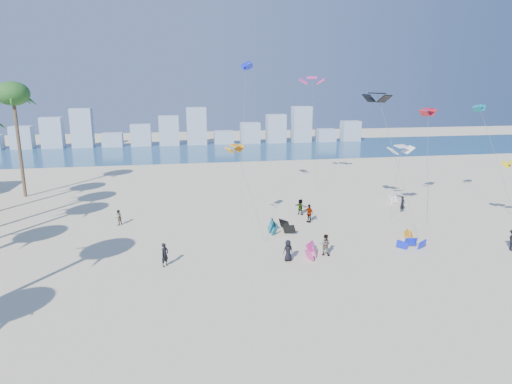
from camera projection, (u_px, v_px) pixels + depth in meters
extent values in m
plane|color=beige|center=(255.00, 346.00, 23.76)|extent=(220.00, 220.00, 0.00)
plane|color=navy|center=(193.00, 151.00, 92.53)|extent=(220.00, 220.00, 0.00)
imported|color=black|center=(165.00, 255.00, 33.91)|extent=(0.79, 0.80, 1.87)
imported|color=gray|center=(325.00, 245.00, 36.15)|extent=(1.09, 1.02, 1.79)
imported|color=black|center=(288.00, 251.00, 34.97)|extent=(0.92, 0.69, 1.71)
imported|color=gray|center=(309.00, 213.00, 44.74)|extent=(0.96, 1.17, 1.87)
imported|color=gray|center=(300.00, 207.00, 47.38)|extent=(1.41, 1.52, 1.70)
imported|color=black|center=(402.00, 204.00, 48.47)|extent=(0.76, 0.67, 1.75)
imported|color=gray|center=(118.00, 218.00, 43.89)|extent=(0.94, 0.94, 1.54)
cylinder|color=#595959|center=(250.00, 193.00, 40.02)|extent=(2.05, 4.38, 8.08)
cylinder|color=#595959|center=(398.00, 165.00, 40.79)|extent=(2.41, 5.43, 12.76)
cylinder|color=#595959|center=(396.00, 184.00, 45.53)|extent=(1.91, 2.21, 7.34)
cylinder|color=#595959|center=(243.00, 137.00, 49.32)|extent=(1.07, 2.31, 15.82)
cylinder|color=#595959|center=(428.00, 166.00, 45.07)|extent=(2.26, 5.30, 11.09)
cylinder|color=#595959|center=(315.00, 134.00, 57.97)|extent=(0.05, 3.55, 14.39)
cylinder|color=#595959|center=(497.00, 161.00, 47.16)|extent=(2.49, 4.57, 11.38)
cylinder|color=brown|center=(19.00, 146.00, 53.69)|extent=(0.40, 0.40, 12.50)
ellipsoid|color=#1E551E|center=(13.00, 93.00, 52.21)|extent=(3.80, 3.80, 2.85)
cube|color=#9EADBF|center=(22.00, 137.00, 95.19)|extent=(4.40, 3.00, 4.80)
cube|color=#9EADBF|center=(52.00, 133.00, 96.08)|extent=(4.40, 3.00, 6.60)
cube|color=#9EADBF|center=(82.00, 128.00, 96.96)|extent=(4.40, 3.00, 8.40)
cube|color=#9EADBF|center=(113.00, 140.00, 98.69)|extent=(4.40, 3.00, 3.00)
cube|color=#9EADBF|center=(141.00, 135.00, 99.57)|extent=(4.40, 3.00, 4.80)
cube|color=#9EADBF|center=(169.00, 131.00, 100.45)|extent=(4.40, 3.00, 6.60)
cube|color=#9EADBF|center=(197.00, 126.00, 101.34)|extent=(4.40, 3.00, 8.40)
cube|color=#9EADBF|center=(224.00, 137.00, 103.07)|extent=(4.40, 3.00, 3.00)
cube|color=#9EADBF|center=(250.00, 133.00, 103.95)|extent=(4.40, 3.00, 4.80)
cube|color=#9EADBF|center=(276.00, 129.00, 104.83)|extent=(4.40, 3.00, 6.60)
cube|color=#9EADBF|center=(301.00, 124.00, 105.71)|extent=(4.40, 3.00, 8.40)
cube|color=#9EADBF|center=(326.00, 135.00, 107.45)|extent=(4.40, 3.00, 3.00)
cube|color=#9EADBF|center=(350.00, 131.00, 108.33)|extent=(4.40, 3.00, 4.80)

